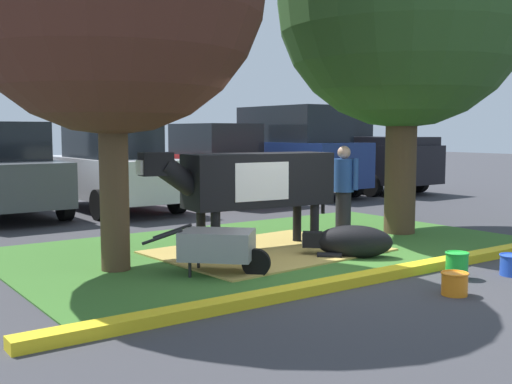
% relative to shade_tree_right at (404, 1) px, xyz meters
% --- Properties ---
extents(ground_plane, '(80.00, 80.00, 0.00)m').
position_rel_shade_tree_right_xyz_m(ground_plane, '(-2.96, -1.62, -4.07)').
color(ground_plane, '#38383D').
extents(grass_island, '(8.05, 4.79, 0.02)m').
position_rel_shade_tree_right_xyz_m(grass_island, '(-2.66, 0.31, -4.06)').
color(grass_island, '#386B28').
rests_on(grass_island, ground).
extents(curb_yellow, '(9.25, 0.24, 0.12)m').
position_rel_shade_tree_right_xyz_m(curb_yellow, '(-2.66, -2.23, -4.01)').
color(curb_yellow, yellow).
rests_on(curb_yellow, ground).
extents(hay_bedding, '(3.37, 2.63, 0.04)m').
position_rel_shade_tree_right_xyz_m(hay_bedding, '(-2.98, -0.05, -4.04)').
color(hay_bedding, tan).
rests_on(hay_bedding, ground).
extents(shade_tree_right, '(4.43, 4.43, 6.31)m').
position_rel_shade_tree_right_xyz_m(shade_tree_right, '(0.00, 0.00, 0.00)').
color(shade_tree_right, '#4C3823').
rests_on(shade_tree_right, ground).
extents(cow_holstein, '(3.14, 0.92, 1.54)m').
position_rel_shade_tree_right_xyz_m(cow_holstein, '(-3.10, 0.16, -2.98)').
color(cow_holstein, black).
rests_on(cow_holstein, ground).
extents(calf_lying, '(1.18, 1.13, 0.48)m').
position_rel_shade_tree_right_xyz_m(calf_lying, '(-2.22, -1.07, -3.83)').
color(calf_lying, black).
rests_on(calf_lying, ground).
extents(person_handler, '(0.34, 0.51, 1.58)m').
position_rel_shade_tree_right_xyz_m(person_handler, '(-1.20, 0.19, -3.22)').
color(person_handler, black).
rests_on(person_handler, ground).
extents(wheelbarrow, '(1.35, 1.34, 0.63)m').
position_rel_shade_tree_right_xyz_m(wheelbarrow, '(-4.37, -0.89, -3.68)').
color(wheelbarrow, gray).
rests_on(wheelbarrow, ground).
extents(bucket_orange, '(0.31, 0.31, 0.26)m').
position_rel_shade_tree_right_xyz_m(bucket_orange, '(-2.73, -3.22, -3.93)').
color(bucket_orange, orange).
rests_on(bucket_orange, ground).
extents(bucket_green, '(0.30, 0.30, 0.33)m').
position_rel_shade_tree_right_xyz_m(bucket_green, '(-2.03, -2.73, -3.90)').
color(bucket_green, green).
rests_on(bucket_green, ground).
extents(sedan_silver, '(2.05, 4.42, 2.02)m').
position_rel_shade_tree_right_xyz_m(sedan_silver, '(-5.22, 6.56, -3.08)').
color(sedan_silver, '#4C5156').
rests_on(sedan_silver, ground).
extents(hatchback_white, '(2.05, 4.42, 2.02)m').
position_rel_shade_tree_right_xyz_m(hatchback_white, '(-2.82, 6.18, -3.08)').
color(hatchback_white, silver).
rests_on(hatchback_white, ground).
extents(sedan_red, '(2.05, 4.42, 2.02)m').
position_rel_shade_tree_right_xyz_m(sedan_red, '(0.19, 6.51, -3.08)').
color(sedan_red, red).
rests_on(sedan_red, ground).
extents(suv_dark_grey, '(2.15, 4.62, 2.52)m').
position_rel_shade_tree_right_xyz_m(suv_dark_grey, '(2.72, 6.41, -2.80)').
color(suv_dark_grey, navy).
rests_on(suv_dark_grey, ground).
extents(pickup_truck_black, '(2.26, 5.42, 2.42)m').
position_rel_shade_tree_right_xyz_m(pickup_truck_black, '(5.24, 6.63, -2.95)').
color(pickup_truck_black, black).
rests_on(pickup_truck_black, ground).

